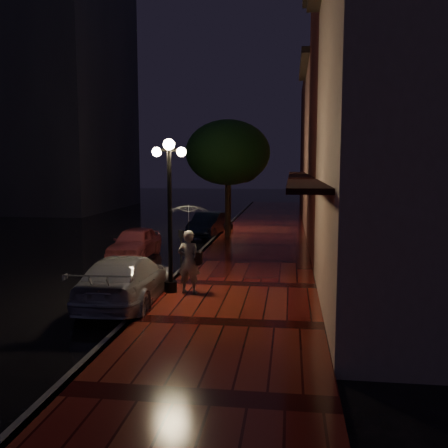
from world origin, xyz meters
The scene contains 15 objects.
ground centered at (0.00, 0.00, 0.00)m, with size 120.00×120.00×0.00m, color black.
sidewalk centered at (2.25, 0.00, 0.07)m, with size 4.50×60.00×0.15m, color #460E0C.
curb centered at (0.00, 0.00, 0.07)m, with size 0.25×60.00×0.15m, color #595451.
storefront_near centered at (7.00, -6.00, 4.25)m, with size 5.00×8.00×8.50m, color gray.
storefront_mid centered at (7.00, 2.00, 5.50)m, with size 5.00×8.00×11.00m, color #511914.
storefront_far centered at (7.00, 10.00, 4.50)m, with size 5.00×8.00×9.00m, color #8C5951.
storefront_extra centered at (7.00, 20.00, 5.00)m, with size 5.00×12.00×10.00m, color #511914.
streetlamp_near centered at (0.35, -5.00, 2.60)m, with size 0.96×0.36×4.31m.
streetlamp_far centered at (0.35, 9.00, 2.60)m, with size 0.96×0.36×4.31m.
street_tree centered at (0.61, 5.99, 4.24)m, with size 4.16×4.16×5.80m.
pink_car centered at (-2.51, 0.70, 0.63)m, with size 1.48×3.68×1.25m, color #C4505A.
navy_car centered at (-0.60, 7.17, 0.63)m, with size 1.34×3.84×1.26m, color black.
silver_car centered at (-0.67, -5.82, 0.67)m, with size 1.86×4.58×1.33m, color #A7A7AE.
woman_with_umbrella centered at (0.90, -5.06, 1.81)m, with size 1.04×1.06×2.52m.
parking_meter centered at (0.15, -2.70, 1.04)m, with size 0.16×0.13×1.47m.
Camera 1 is at (3.69, -18.54, 3.74)m, focal length 40.00 mm.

